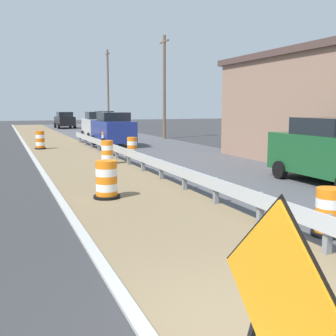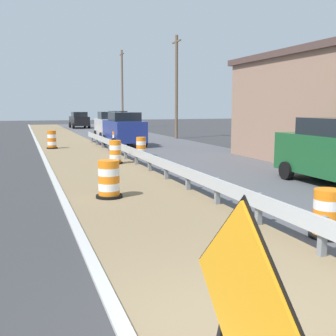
{
  "view_description": "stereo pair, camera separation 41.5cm",
  "coord_description": "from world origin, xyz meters",
  "px_view_note": "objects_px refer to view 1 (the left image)",
  "views": [
    {
      "loc": [
        -2.68,
        -3.83,
        2.54
      ],
      "look_at": [
        1.07,
        5.74,
        1.05
      ],
      "focal_mm": 45.25,
      "sensor_mm": 36.0,
      "label": 1
    },
    {
      "loc": [
        -2.29,
        -3.97,
        2.54
      ],
      "look_at": [
        1.07,
        5.74,
        1.05
      ],
      "focal_mm": 45.25,
      "sensor_mm": 36.0,
      "label": 2
    }
  ],
  "objects_px": {
    "traffic_barrel_mid": "(107,153)",
    "traffic_barrel_farthest": "(106,141)",
    "utility_pole_far": "(108,88)",
    "car_lead_near_lane": "(98,126)",
    "warning_sign_diamond": "(277,300)",
    "traffic_barrel_nearest": "(329,214)",
    "traffic_barrel_far": "(132,148)",
    "traffic_barrel_farther": "(40,141)",
    "utility_pole_mid": "(164,86)",
    "car_trailing_near_lane": "(333,151)",
    "traffic_barrel_close": "(107,181)",
    "car_trailing_far_lane": "(113,129)",
    "car_lead_far_lane": "(65,120)",
    "car_mid_far_lane": "(105,121)"
  },
  "relations": [
    {
      "from": "car_mid_far_lane",
      "to": "traffic_barrel_farthest",
      "type": "bearing_deg",
      "value": -12.91
    },
    {
      "from": "traffic_barrel_close",
      "to": "car_lead_near_lane",
      "type": "distance_m",
      "value": 22.02
    },
    {
      "from": "traffic_barrel_farther",
      "to": "traffic_barrel_farthest",
      "type": "relative_size",
      "value": 1.08
    },
    {
      "from": "warning_sign_diamond",
      "to": "utility_pole_mid",
      "type": "relative_size",
      "value": 0.23
    },
    {
      "from": "traffic_barrel_mid",
      "to": "traffic_barrel_farthest",
      "type": "distance_m",
      "value": 7.64
    },
    {
      "from": "traffic_barrel_farthest",
      "to": "car_lead_near_lane",
      "type": "xyz_separation_m",
      "value": [
        1.0,
        7.11,
        0.62
      ]
    },
    {
      "from": "car_trailing_near_lane",
      "to": "utility_pole_far",
      "type": "bearing_deg",
      "value": 177.29
    },
    {
      "from": "traffic_barrel_farther",
      "to": "traffic_barrel_farthest",
      "type": "distance_m",
      "value": 3.96
    },
    {
      "from": "traffic_barrel_farthest",
      "to": "traffic_barrel_close",
      "type": "bearing_deg",
      "value": -103.11
    },
    {
      "from": "traffic_barrel_mid",
      "to": "utility_pole_far",
      "type": "distance_m",
      "value": 33.81
    },
    {
      "from": "warning_sign_diamond",
      "to": "car_mid_far_lane",
      "type": "height_order",
      "value": "car_mid_far_lane"
    },
    {
      "from": "utility_pole_mid",
      "to": "utility_pole_far",
      "type": "relative_size",
      "value": 0.87
    },
    {
      "from": "traffic_barrel_nearest",
      "to": "traffic_barrel_far",
      "type": "xyz_separation_m",
      "value": [
        0.24,
        14.46,
        0.02
      ]
    },
    {
      "from": "traffic_barrel_mid",
      "to": "car_trailing_far_lane",
      "type": "distance_m",
      "value": 8.91
    },
    {
      "from": "traffic_barrel_farthest",
      "to": "car_lead_near_lane",
      "type": "distance_m",
      "value": 7.2
    },
    {
      "from": "car_lead_near_lane",
      "to": "car_trailing_near_lane",
      "type": "height_order",
      "value": "car_trailing_near_lane"
    },
    {
      "from": "car_lead_near_lane",
      "to": "traffic_barrel_farther",
      "type": "bearing_deg",
      "value": 143.68
    },
    {
      "from": "utility_pole_far",
      "to": "traffic_barrel_far",
      "type": "bearing_deg",
      "value": -101.26
    },
    {
      "from": "traffic_barrel_mid",
      "to": "traffic_barrel_farther",
      "type": "bearing_deg",
      "value": 105.1
    },
    {
      "from": "utility_pole_mid",
      "to": "traffic_barrel_nearest",
      "type": "bearing_deg",
      "value": -103.75
    },
    {
      "from": "warning_sign_diamond",
      "to": "car_mid_far_lane",
      "type": "relative_size",
      "value": 0.44
    },
    {
      "from": "warning_sign_diamond",
      "to": "car_trailing_near_lane",
      "type": "xyz_separation_m",
      "value": [
        8.13,
        8.25,
        0.06
      ]
    },
    {
      "from": "car_lead_near_lane",
      "to": "warning_sign_diamond",
      "type": "bearing_deg",
      "value": 171.69
    },
    {
      "from": "traffic_barrel_far",
      "to": "traffic_barrel_farther",
      "type": "distance_m",
      "value": 7.06
    },
    {
      "from": "traffic_barrel_mid",
      "to": "car_lead_near_lane",
      "type": "height_order",
      "value": "car_lead_near_lane"
    },
    {
      "from": "traffic_barrel_nearest",
      "to": "car_mid_far_lane",
      "type": "height_order",
      "value": "car_mid_far_lane"
    },
    {
      "from": "traffic_barrel_farther",
      "to": "utility_pole_mid",
      "type": "xyz_separation_m",
      "value": [
        10.09,
        5.3,
        3.71
      ]
    },
    {
      "from": "utility_pole_mid",
      "to": "traffic_barrel_farther",
      "type": "bearing_deg",
      "value": -152.26
    },
    {
      "from": "warning_sign_diamond",
      "to": "car_trailing_far_lane",
      "type": "relative_size",
      "value": 0.43
    },
    {
      "from": "car_trailing_near_lane",
      "to": "traffic_barrel_mid",
      "type": "bearing_deg",
      "value": -142.65
    },
    {
      "from": "traffic_barrel_farther",
      "to": "car_lead_near_lane",
      "type": "distance_m",
      "value": 8.06
    },
    {
      "from": "traffic_barrel_close",
      "to": "warning_sign_diamond",
      "type": "bearing_deg",
      "value": -94.57
    },
    {
      "from": "car_lead_far_lane",
      "to": "car_trailing_far_lane",
      "type": "xyz_separation_m",
      "value": [
        -0.32,
        -25.01,
        0.12
      ]
    },
    {
      "from": "traffic_barrel_close",
      "to": "utility_pole_far",
      "type": "bearing_deg",
      "value": 76.43
    },
    {
      "from": "car_lead_near_lane",
      "to": "utility_pole_mid",
      "type": "height_order",
      "value": "utility_pole_mid"
    },
    {
      "from": "car_lead_near_lane",
      "to": "car_trailing_near_lane",
      "type": "xyz_separation_m",
      "value": [
        3.06,
        -22.17,
        0.01
      ]
    },
    {
      "from": "traffic_barrel_close",
      "to": "car_trailing_far_lane",
      "type": "xyz_separation_m",
      "value": [
        4.09,
        15.57,
        0.62
      ]
    },
    {
      "from": "car_lead_near_lane",
      "to": "car_mid_far_lane",
      "type": "height_order",
      "value": "car_lead_near_lane"
    },
    {
      "from": "traffic_barrel_mid",
      "to": "traffic_barrel_close",
      "type": "bearing_deg",
      "value": -103.46
    },
    {
      "from": "traffic_barrel_far",
      "to": "car_lead_far_lane",
      "type": "height_order",
      "value": "car_lead_far_lane"
    },
    {
      "from": "car_trailing_near_lane",
      "to": "car_trailing_far_lane",
      "type": "bearing_deg",
      "value": -168.02
    },
    {
      "from": "traffic_barrel_close",
      "to": "utility_pole_mid",
      "type": "distance_m",
      "value": 22.92
    },
    {
      "from": "warning_sign_diamond",
      "to": "traffic_barrel_nearest",
      "type": "height_order",
      "value": "warning_sign_diamond"
    },
    {
      "from": "warning_sign_diamond",
      "to": "traffic_barrel_mid",
      "type": "bearing_deg",
      "value": -100.44
    },
    {
      "from": "car_lead_near_lane",
      "to": "car_trailing_far_lane",
      "type": "distance_m",
      "value": 6.01
    },
    {
      "from": "traffic_barrel_farther",
      "to": "traffic_barrel_farthest",
      "type": "height_order",
      "value": "traffic_barrel_farther"
    },
    {
      "from": "traffic_barrel_farthest",
      "to": "car_lead_far_lane",
      "type": "distance_m",
      "value": 26.14
    },
    {
      "from": "car_lead_near_lane",
      "to": "car_trailing_near_lane",
      "type": "distance_m",
      "value": 22.39
    },
    {
      "from": "traffic_barrel_close",
      "to": "car_trailing_far_lane",
      "type": "bearing_deg",
      "value": 75.28
    },
    {
      "from": "utility_pole_mid",
      "to": "car_mid_far_lane",
      "type": "bearing_deg",
      "value": 101.67
    }
  ]
}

